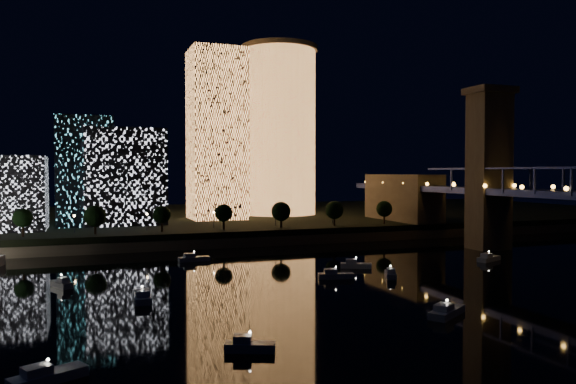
# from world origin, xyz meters

# --- Properties ---
(ground) EXTENTS (520.00, 520.00, 0.00)m
(ground) POSITION_xyz_m (0.00, 0.00, 0.00)
(ground) COLOR black
(ground) RESTS_ON ground
(far_bank) EXTENTS (420.00, 160.00, 5.00)m
(far_bank) POSITION_xyz_m (0.00, 160.00, 2.50)
(far_bank) COLOR black
(far_bank) RESTS_ON ground
(seawall) EXTENTS (420.00, 6.00, 3.00)m
(seawall) POSITION_xyz_m (0.00, 82.00, 1.50)
(seawall) COLOR #6B5E4C
(seawall) RESTS_ON ground
(tower_cylindrical) EXTENTS (34.00, 34.00, 74.97)m
(tower_cylindrical) POSITION_xyz_m (29.77, 146.21, 42.61)
(tower_cylindrical) COLOR #F2994D
(tower_cylindrical) RESTS_ON far_bank
(tower_rectangular) EXTENTS (21.45, 21.45, 68.25)m
(tower_rectangular) POSITION_xyz_m (-2.26, 131.79, 39.13)
(tower_rectangular) COLOR #F2994D
(tower_rectangular) RESTS_ON far_bank
(midrise_blocks) EXTENTS (87.95, 36.19, 38.43)m
(midrise_blocks) POSITION_xyz_m (-60.30, 118.31, 21.14)
(midrise_blocks) COLOR white
(midrise_blocks) RESTS_ON far_bank
(motorboats) EXTENTS (122.87, 85.22, 2.78)m
(motorboats) POSITION_xyz_m (-2.25, 10.59, 0.81)
(motorboats) COLOR silver
(motorboats) RESTS_ON ground
(esplanade_trees) EXTENTS (165.59, 6.62, 8.81)m
(esplanade_trees) POSITION_xyz_m (-24.84, 88.00, 10.47)
(esplanade_trees) COLOR black
(esplanade_trees) RESTS_ON far_bank
(street_lamps) EXTENTS (132.70, 0.70, 5.65)m
(street_lamps) POSITION_xyz_m (-34.00, 94.00, 9.02)
(street_lamps) COLOR black
(street_lamps) RESTS_ON far_bank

